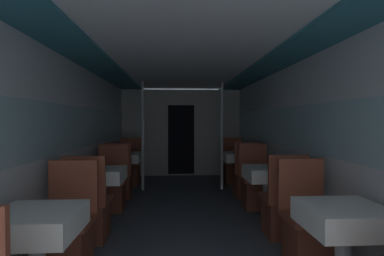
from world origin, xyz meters
The scene contains 22 objects.
wall_left centered at (-1.47, 2.73, 1.08)m, with size 0.05×8.26×2.10m.
wall_right centered at (1.47, 2.73, 1.08)m, with size 0.05×8.26×2.10m.
ceiling_panel centered at (0.00, 2.73, 2.15)m, with size 2.94×8.26×0.07m.
bulkhead_far centered at (0.00, 5.82, 1.05)m, with size 2.88×0.09×2.10m.
dining_table_left_0 centered at (-1.10, 0.60, 0.59)m, with size 0.58×0.58×0.72m.
chair_left_far_0 centered at (-1.10, 1.18, 0.30)m, with size 0.45×0.45×0.97m.
dining_table_left_1 centered at (-1.10, 2.44, 0.59)m, with size 0.58×0.58×0.72m.
chair_left_near_1 centered at (-1.10, 1.86, 0.30)m, with size 0.45×0.45×0.97m.
chair_left_far_1 centered at (-1.10, 3.02, 0.30)m, with size 0.45×0.45×0.97m.
dining_table_left_2 centered at (-1.10, 4.28, 0.59)m, with size 0.58×0.58×0.72m.
chair_left_near_2 centered at (-1.10, 3.70, 0.30)m, with size 0.45×0.45×0.97m.
chair_left_far_2 centered at (-1.10, 4.86, 0.30)m, with size 0.45×0.45×0.97m.
support_pole_left_2 centered at (-0.77, 4.28, 1.05)m, with size 0.06×0.06×2.10m.
dining_table_right_0 centered at (1.10, 0.60, 0.59)m, with size 0.58×0.58×0.72m.
chair_right_far_0 centered at (1.10, 1.18, 0.30)m, with size 0.45×0.45×0.97m.
dining_table_right_1 centered at (1.10, 2.44, 0.59)m, with size 0.58×0.58×0.72m.
chair_right_near_1 centered at (1.10, 1.86, 0.30)m, with size 0.45×0.45×0.97m.
chair_right_far_1 centered at (1.10, 3.02, 0.30)m, with size 0.45×0.45×0.97m.
dining_table_right_2 centered at (1.10, 4.28, 0.59)m, with size 0.58×0.58×0.72m.
chair_right_near_2 centered at (1.10, 3.70, 0.30)m, with size 0.45×0.45×0.97m.
chair_right_far_2 centered at (1.10, 4.86, 0.30)m, with size 0.45×0.45×0.97m.
support_pole_right_2 centered at (0.77, 4.28, 1.05)m, with size 0.06×0.06×2.10m.
Camera 1 is at (-0.13, -1.52, 1.35)m, focal length 28.00 mm.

